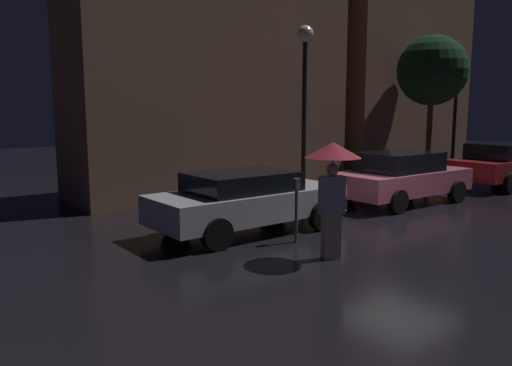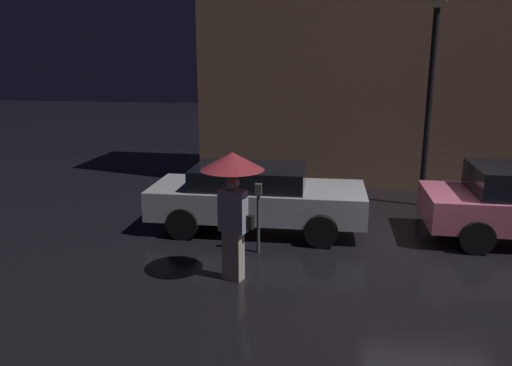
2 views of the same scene
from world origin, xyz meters
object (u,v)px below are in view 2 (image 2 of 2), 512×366
Objects in this scene: parked_car_silver at (256,196)px; parking_meter at (258,211)px; street_lamp_near at (434,50)px; pedestrian_with_umbrella at (233,182)px.

parked_car_silver is 1.35m from parking_meter.
street_lamp_near is at bearing 46.96° from parking_meter.
pedestrian_with_umbrella reaches higher than parked_car_silver.
parking_meter is 0.26× the size of street_lamp_near.
street_lamp_near reaches higher than pedestrian_with_umbrella.
parking_meter is 5.78m from street_lamp_near.
parked_car_silver is 2.11× the size of pedestrian_with_umbrella.
street_lamp_near is (3.64, 4.87, 2.04)m from pedestrian_with_umbrella.
pedestrian_with_umbrella is 1.61× the size of parking_meter.
parked_car_silver is at bearing -147.56° from street_lamp_near.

